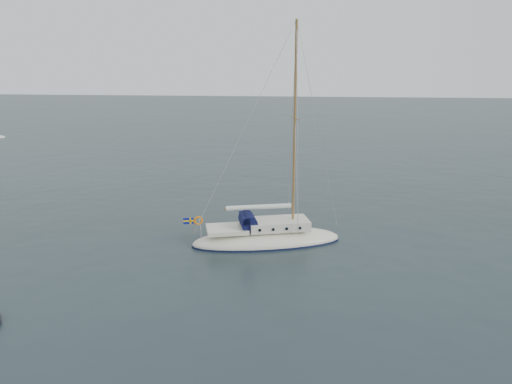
# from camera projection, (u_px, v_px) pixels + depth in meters

# --- Properties ---
(ground) EXTENTS (300.00, 300.00, 0.00)m
(ground) POSITION_uv_depth(u_px,v_px,m) (267.00, 260.00, 29.31)
(ground) COLOR black
(ground) RESTS_ON ground
(sailboat) EXTENTS (10.09, 3.02, 14.37)m
(sailboat) POSITION_uv_depth(u_px,v_px,m) (267.00, 227.00, 31.84)
(sailboat) COLOR silver
(sailboat) RESTS_ON ground
(dinghy) EXTENTS (2.56, 1.16, 0.37)m
(dinghy) POSITION_uv_depth(u_px,v_px,m) (229.00, 240.00, 32.28)
(dinghy) COLOR #48484C
(dinghy) RESTS_ON ground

